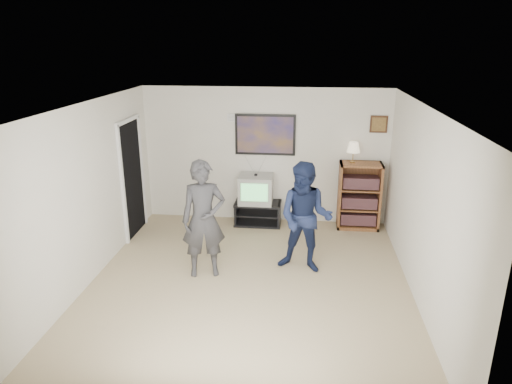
% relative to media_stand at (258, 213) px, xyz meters
% --- Properties ---
extents(room_shell, '(4.51, 5.00, 2.51)m').
position_rel_media_stand_xyz_m(room_shell, '(0.10, -1.88, 1.04)').
color(room_shell, '#977D60').
rests_on(room_shell, ground).
extents(media_stand, '(0.86, 0.48, 0.43)m').
position_rel_media_stand_xyz_m(media_stand, '(0.00, 0.00, 0.00)').
color(media_stand, black).
rests_on(media_stand, room_shell).
extents(crt_television, '(0.62, 0.53, 0.52)m').
position_rel_media_stand_xyz_m(crt_television, '(-0.04, 0.00, 0.47)').
color(crt_television, '#9E9E99').
rests_on(crt_television, media_stand).
extents(bookshelf, '(0.74, 0.42, 1.22)m').
position_rel_media_stand_xyz_m(bookshelf, '(1.84, 0.05, 0.40)').
color(bookshelf, brown).
rests_on(bookshelf, room_shell).
extents(table_lamp, '(0.23, 0.23, 0.37)m').
position_rel_media_stand_xyz_m(table_lamp, '(1.68, 0.08, 1.19)').
color(table_lamp, beige).
rests_on(table_lamp, bookshelf).
extents(person_tall, '(0.71, 0.56, 1.72)m').
position_rel_media_stand_xyz_m(person_tall, '(-0.57, -1.98, 0.65)').
color(person_tall, '#313134').
rests_on(person_tall, room_shell).
extents(person_short, '(0.92, 0.78, 1.66)m').
position_rel_media_stand_xyz_m(person_short, '(0.87, -1.70, 0.62)').
color(person_short, '#172040').
rests_on(person_short, room_shell).
extents(controller_left, '(0.08, 0.13, 0.04)m').
position_rel_media_stand_xyz_m(controller_left, '(-0.52, -1.81, 0.92)').
color(controller_left, white).
rests_on(controller_left, person_tall).
extents(controller_right, '(0.06, 0.11, 0.03)m').
position_rel_media_stand_xyz_m(controller_right, '(0.90, -1.43, 0.82)').
color(controller_right, white).
rests_on(controller_right, person_short).
extents(poster, '(1.10, 0.03, 0.75)m').
position_rel_media_stand_xyz_m(poster, '(0.10, 0.25, 1.44)').
color(poster, black).
rests_on(poster, room_shell).
extents(air_vent, '(0.28, 0.02, 0.14)m').
position_rel_media_stand_xyz_m(air_vent, '(-0.45, 0.25, 1.74)').
color(air_vent, white).
rests_on(air_vent, room_shell).
extents(small_picture, '(0.30, 0.03, 0.30)m').
position_rel_media_stand_xyz_m(small_picture, '(2.10, 0.25, 1.67)').
color(small_picture, black).
rests_on(small_picture, room_shell).
extents(doorway, '(0.03, 0.85, 2.00)m').
position_rel_media_stand_xyz_m(doorway, '(-2.13, -0.63, 0.79)').
color(doorway, black).
rests_on(doorway, room_shell).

